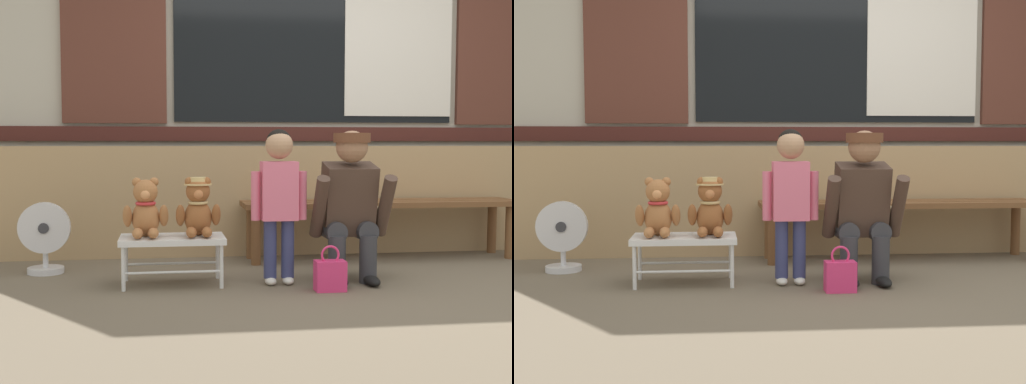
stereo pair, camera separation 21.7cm
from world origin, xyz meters
The scene contains 11 objects.
ground_plane centered at (0.00, 0.00, 0.00)m, with size 60.00×60.00×0.00m, color brown.
brick_low_wall centered at (0.00, 1.43, 0.42)m, with size 6.70×0.25×0.85m, color tan.
shop_facade centered at (0.00, 1.94, 1.64)m, with size 6.83×0.26×3.24m.
wooden_bench_long centered at (0.33, 1.06, 0.37)m, with size 2.10×0.40×0.44m.
small_display_bench centered at (-1.24, 0.33, 0.27)m, with size 0.64×0.36×0.30m.
teddy_bear_plain centered at (-1.40, 0.33, 0.46)m, with size 0.28×0.26×0.36m.
teddy_bear_with_hat centered at (-1.08, 0.33, 0.47)m, with size 0.28×0.27×0.36m.
child_standing centered at (-0.59, 0.25, 0.59)m, with size 0.35×0.18×0.96m.
adult_crouching centered at (-0.12, 0.29, 0.48)m, with size 0.50×0.49×0.95m.
handbag_on_ground centered at (-0.32, 0.02, 0.10)m, with size 0.18×0.11×0.27m.
floor_fan centered at (-2.08, 0.80, 0.24)m, with size 0.34×0.24×0.48m.
Camera 2 is at (-1.08, -3.81, 0.87)m, focal length 46.93 mm.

